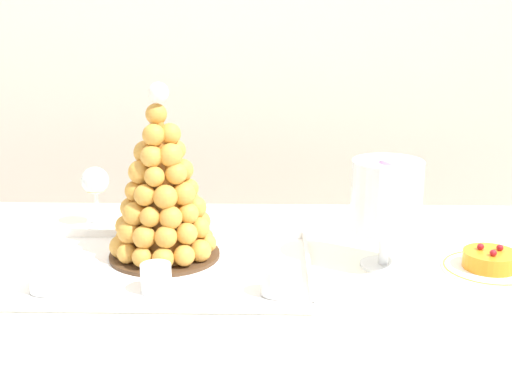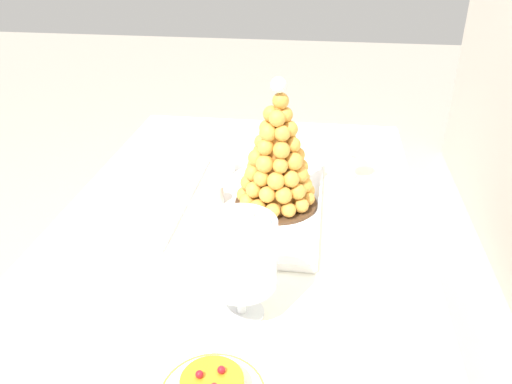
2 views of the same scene
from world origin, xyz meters
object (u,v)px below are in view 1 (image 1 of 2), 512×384
object	(u,v)px
fruit_tart_plate	(490,263)
croquembouche	(162,192)
serving_tray	(166,270)
wine_glass	(95,183)
dessert_cup_mid_left	(156,279)
dessert_cup_centre	(276,282)
dessert_cup_left	(44,278)
macaron_goblet	(386,197)

from	to	relation	value
fruit_tart_plate	croquembouche	bearing A→B (deg)	176.56
serving_tray	fruit_tart_plate	world-z (taller)	fruit_tart_plate
serving_tray	wine_glass	bearing A→B (deg)	126.20
serving_tray	dessert_cup_mid_left	world-z (taller)	dessert_cup_mid_left
dessert_cup_mid_left	dessert_cup_centre	distance (m)	0.22
wine_glass	serving_tray	bearing A→B (deg)	-53.80
serving_tray	dessert_cup_left	world-z (taller)	dessert_cup_left
dessert_cup_mid_left	dessert_cup_left	bearing A→B (deg)	-179.30
dessert_cup_mid_left	dessert_cup_centre	world-z (taller)	dessert_cup_mid_left
dessert_cup_mid_left	wine_glass	bearing A→B (deg)	117.74
dessert_cup_mid_left	macaron_goblet	bearing A→B (deg)	18.92
dessert_cup_left	wine_glass	size ratio (longest dim) A/B	0.39
dessert_cup_mid_left	fruit_tart_plate	world-z (taller)	dessert_cup_mid_left
dessert_cup_left	dessert_cup_centre	size ratio (longest dim) A/B	1.01
serving_tray	dessert_cup_centre	world-z (taller)	dessert_cup_centre
serving_tray	fruit_tart_plate	xyz separation A→B (m)	(0.66, 0.02, 0.01)
dessert_cup_mid_left	wine_glass	world-z (taller)	wine_glass
croquembouche	fruit_tart_plate	distance (m)	0.68
serving_tray	dessert_cup_mid_left	size ratio (longest dim) A/B	10.07
serving_tray	dessert_cup_centre	xyz separation A→B (m)	(0.22, -0.12, 0.03)
dessert_cup_centre	wine_glass	distance (m)	0.59
serving_tray	dessert_cup_centre	distance (m)	0.25
serving_tray	fruit_tart_plate	distance (m)	0.66
wine_glass	dessert_cup_mid_left	bearing A→B (deg)	-62.26
dessert_cup_left	wine_glass	bearing A→B (deg)	90.09
dessert_cup_left	macaron_goblet	bearing A→B (deg)	13.34
dessert_cup_left	fruit_tart_plate	distance (m)	0.88
dessert_cup_centre	macaron_goblet	size ratio (longest dim) A/B	0.24
macaron_goblet	fruit_tart_plate	xyz separation A→B (m)	(0.21, -0.02, -0.13)
fruit_tart_plate	wine_glass	size ratio (longest dim) A/B	1.30
fruit_tart_plate	wine_glass	world-z (taller)	wine_glass
croquembouche	dessert_cup_mid_left	xyz separation A→B (m)	(0.01, -0.18, -0.12)
dessert_cup_left	fruit_tart_plate	bearing A→B (deg)	9.08
dessert_cup_centre	dessert_cup_mid_left	bearing A→B (deg)	178.93
wine_glass	macaron_goblet	bearing A→B (deg)	-20.59
macaron_goblet	wine_glass	distance (m)	0.70
wine_glass	dessert_cup_left	bearing A→B (deg)	-89.91
macaron_goblet	fruit_tart_plate	world-z (taller)	macaron_goblet
croquembouche	serving_tray	bearing A→B (deg)	-79.17
dessert_cup_mid_left	serving_tray	bearing A→B (deg)	89.69
macaron_goblet	fruit_tart_plate	bearing A→B (deg)	-4.35
serving_tray	dessert_cup_centre	size ratio (longest dim) A/B	10.48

